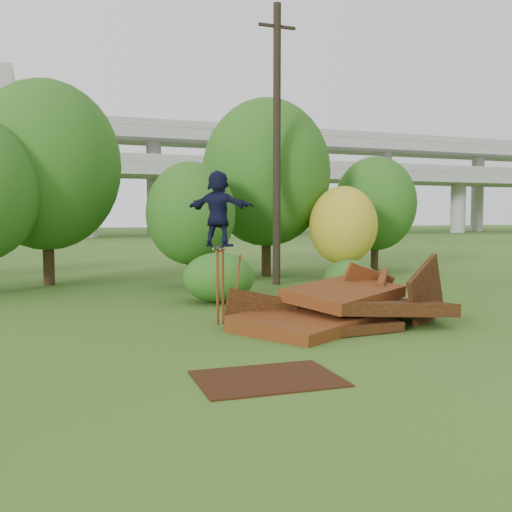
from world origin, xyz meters
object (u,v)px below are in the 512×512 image
object	(u,v)px
flat_plate	(267,378)
utility_pole	(277,144)
scrap_pile	(343,309)
skater	(218,209)

from	to	relation	value
flat_plate	utility_pole	world-z (taller)	utility_pole
utility_pole	scrap_pile	bearing A→B (deg)	-101.68
skater	utility_pole	size ratio (longest dim) A/B	0.17
scrap_pile	utility_pole	world-z (taller)	utility_pole
scrap_pile	flat_plate	world-z (taller)	scrap_pile
scrap_pile	flat_plate	size ratio (longest dim) A/B	2.60
skater	utility_pole	distance (m)	8.18
scrap_pile	utility_pole	bearing A→B (deg)	78.32
skater	utility_pole	world-z (taller)	utility_pole
skater	flat_plate	xyz separation A→B (m)	(-0.64, -4.60, -2.66)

